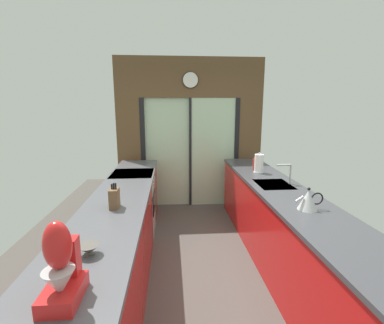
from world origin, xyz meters
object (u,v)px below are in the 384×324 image
at_px(stand_mixer, 61,271).
at_px(kettle, 308,200).
at_px(soap_bottle, 255,164).
at_px(oven_range, 134,204).
at_px(paper_towel_roll, 259,164).
at_px(mixing_bowl, 89,249).
at_px(knife_block, 114,198).

bearing_deg(stand_mixer, kettle, 30.81).
xyz_separation_m(stand_mixer, soap_bottle, (1.78, 2.67, -0.07)).
relative_size(oven_range, paper_towel_roll, 3.13).
distance_m(stand_mixer, kettle, 2.08).
relative_size(mixing_bowl, soap_bottle, 0.65).
distance_m(oven_range, soap_bottle, 1.88).
xyz_separation_m(soap_bottle, paper_towel_roll, (0.00, -0.18, 0.04)).
relative_size(knife_block, paper_towel_roll, 0.81).
relative_size(stand_mixer, paper_towel_roll, 1.43).
bearing_deg(kettle, stand_mixer, -149.19).
xyz_separation_m(kettle, paper_towel_roll, (-0.00, 1.42, 0.04)).
relative_size(mixing_bowl, paper_towel_roll, 0.49).
relative_size(kettle, paper_towel_roll, 0.90).
xyz_separation_m(mixing_bowl, soap_bottle, (1.78, 2.25, 0.05)).
bearing_deg(paper_towel_roll, soap_bottle, 90.00).
bearing_deg(oven_range, paper_towel_roll, -3.53).
height_order(knife_block, paper_towel_roll, paper_towel_roll).
xyz_separation_m(knife_block, kettle, (1.78, -0.19, -0.00)).
bearing_deg(stand_mixer, knife_block, 90.00).
xyz_separation_m(mixing_bowl, knife_block, (0.00, 0.83, 0.06)).
bearing_deg(mixing_bowl, paper_towel_roll, 49.27).
height_order(oven_range, soap_bottle, soap_bottle).
height_order(knife_block, kettle, knife_block).
bearing_deg(mixing_bowl, soap_bottle, 51.62).
relative_size(stand_mixer, soap_bottle, 1.90).
bearing_deg(stand_mixer, paper_towel_roll, 54.39).
bearing_deg(soap_bottle, knife_block, -141.46).
bearing_deg(oven_range, soap_bottle, 2.20).
bearing_deg(mixing_bowl, stand_mixer, -90.00).
bearing_deg(kettle, mixing_bowl, -160.13).
bearing_deg(kettle, soap_bottle, 90.07).
distance_m(oven_range, mixing_bowl, 2.24).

